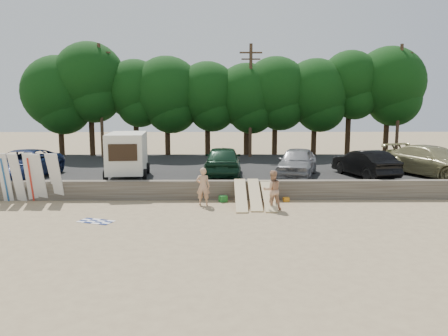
% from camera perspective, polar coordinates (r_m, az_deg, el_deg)
% --- Properties ---
extents(ground, '(120.00, 120.00, 0.00)m').
position_cam_1_polar(ground, '(20.06, 0.93, -5.93)').
color(ground, tan).
rests_on(ground, ground).
extents(seawall, '(44.00, 0.50, 1.00)m').
position_cam_1_polar(seawall, '(22.88, 0.72, -2.87)').
color(seawall, '#6B6356').
rests_on(seawall, ground).
extents(parking_lot, '(44.00, 14.50, 0.70)m').
position_cam_1_polar(parking_lot, '(30.29, 0.38, -0.41)').
color(parking_lot, '#282828').
rests_on(parking_lot, ground).
extents(treeline, '(33.51, 6.29, 9.33)m').
position_cam_1_polar(treeline, '(36.98, -0.67, 10.31)').
color(treeline, '#382616').
rests_on(treeline, parking_lot).
extents(utility_poles, '(25.80, 0.26, 9.00)m').
position_cam_1_polar(utility_poles, '(35.53, 3.49, 9.08)').
color(utility_poles, '#473321').
rests_on(utility_poles, parking_lot).
extents(box_trailer, '(2.64, 4.27, 2.60)m').
position_cam_1_polar(box_trailer, '(26.03, -12.53, 1.98)').
color(box_trailer, silver).
rests_on(box_trailer, parking_lot).
extents(car_0, '(3.18, 6.07, 1.63)m').
position_cam_1_polar(car_0, '(27.77, -24.77, 0.46)').
color(car_0, '#15214A').
rests_on(car_0, parking_lot).
extents(car_1, '(2.30, 5.37, 1.81)m').
position_cam_1_polar(car_1, '(26.04, -0.16, 0.96)').
color(car_1, '#12321F').
rests_on(car_1, parking_lot).
extents(car_2, '(3.42, 5.37, 1.70)m').
position_cam_1_polar(car_2, '(26.23, 9.52, 0.78)').
color(car_2, gray).
rests_on(car_2, parking_lot).
extents(car_3, '(2.87, 5.10, 1.59)m').
position_cam_1_polar(car_3, '(26.96, 17.90, 0.57)').
color(car_3, black).
rests_on(car_3, parking_lot).
extents(car_4, '(4.85, 6.68, 1.80)m').
position_cam_1_polar(car_4, '(28.64, 25.61, 0.80)').
color(car_4, '#91895C').
rests_on(car_4, parking_lot).
extents(surfboard_upright_0, '(0.52, 0.69, 2.54)m').
position_cam_1_polar(surfboard_upright_0, '(24.67, -26.71, -1.13)').
color(surfboard_upright_0, silver).
rests_on(surfboard_upright_0, ground).
extents(surfboard_upright_1, '(0.57, 0.80, 2.52)m').
position_cam_1_polar(surfboard_upright_1, '(24.41, -25.39, -1.16)').
color(surfboard_upright_1, silver).
rests_on(surfboard_upright_1, ground).
extents(surfboard_upright_2, '(0.53, 0.65, 2.55)m').
position_cam_1_polar(surfboard_upright_2, '(24.23, -23.94, -1.10)').
color(surfboard_upright_2, silver).
rests_on(surfboard_upright_2, ground).
extents(surfboard_upright_3, '(0.54, 0.82, 2.51)m').
position_cam_1_polar(surfboard_upright_3, '(24.00, -22.99, -1.17)').
color(surfboard_upright_3, silver).
rests_on(surfboard_upright_3, ground).
extents(surfboard_upright_4, '(0.62, 0.89, 2.50)m').
position_cam_1_polar(surfboard_upright_4, '(23.90, -21.28, -1.13)').
color(surfboard_upright_4, silver).
rests_on(surfboard_upright_4, ground).
extents(surfboard_upright_5, '(0.55, 0.80, 2.52)m').
position_cam_1_polar(surfboard_upright_5, '(23.75, -21.07, -1.16)').
color(surfboard_upright_5, silver).
rests_on(surfboard_upright_5, ground).
extents(surfboard_low_0, '(0.56, 2.83, 1.13)m').
position_cam_1_polar(surfboard_low_0, '(21.27, 2.20, -3.55)').
color(surfboard_low_0, '#D5BC86').
rests_on(surfboard_low_0, ground).
extents(surfboard_low_1, '(0.56, 2.84, 1.10)m').
position_cam_1_polar(surfboard_low_1, '(21.53, 4.04, -3.47)').
color(surfboard_low_1, '#D5BC86').
rests_on(surfboard_low_1, ground).
extents(surfboard_low_2, '(0.56, 2.87, 1.02)m').
position_cam_1_polar(surfboard_low_2, '(21.48, 5.82, -3.62)').
color(surfboard_low_2, '#D5BC86').
rests_on(surfboard_low_2, ground).
extents(beachgoer_a, '(0.71, 0.48, 1.88)m').
position_cam_1_polar(beachgoer_a, '(21.48, -2.75, -2.42)').
color(beachgoer_a, tan).
rests_on(beachgoer_a, ground).
extents(beachgoer_b, '(1.02, 0.86, 1.87)m').
position_cam_1_polar(beachgoer_b, '(20.73, 6.32, -2.87)').
color(beachgoer_b, tan).
rests_on(beachgoer_b, ground).
extents(cooler, '(0.47, 0.43, 0.32)m').
position_cam_1_polar(cooler, '(22.31, -0.12, -4.05)').
color(cooler, '#217B2D').
rests_on(cooler, ground).
extents(gear_bag, '(0.32, 0.28, 0.22)m').
position_cam_1_polar(gear_bag, '(22.63, 8.12, -4.09)').
color(gear_bag, orange).
rests_on(gear_bag, ground).
extents(beach_towel, '(1.93, 1.93, 0.00)m').
position_cam_1_polar(beach_towel, '(19.47, -16.39, -6.70)').
color(beach_towel, white).
rests_on(beach_towel, ground).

